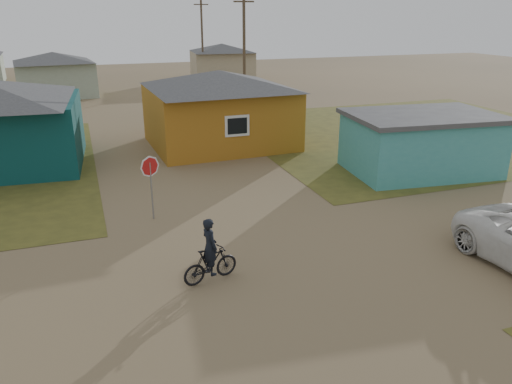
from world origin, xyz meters
TOP-DOWN VIEW (x-y plane):
  - ground at (0.00, 0.00)m, footprint 120.00×120.00m
  - grass_ne at (14.00, 13.00)m, footprint 20.00×18.00m
  - house_yellow at (2.50, 14.00)m, footprint 7.72×6.76m
  - shed_turquoise at (9.50, 6.50)m, footprint 6.71×4.93m
  - house_pale_west at (-6.00, 34.00)m, footprint 7.04×6.15m
  - house_beige_east at (10.00, 40.00)m, footprint 6.95×6.05m
  - utility_pole_near at (6.50, 22.00)m, footprint 1.40×0.20m
  - utility_pole_far at (7.50, 38.00)m, footprint 1.40×0.20m
  - stop_sign at (-2.40, 5.01)m, footprint 0.73×0.09m
  - cyclist at (-1.60, 0.30)m, footprint 1.63×0.82m

SIDE VIEW (x-z plane):
  - ground at x=0.00m, z-range 0.00..0.00m
  - grass_ne at x=14.00m, z-range 0.00..0.01m
  - cyclist at x=-1.60m, z-range -0.24..1.53m
  - shed_turquoise at x=9.50m, z-range 0.01..2.61m
  - stop_sign at x=-2.40m, z-range 0.54..2.79m
  - house_pale_west at x=-6.00m, z-range 0.06..3.66m
  - house_beige_east at x=10.00m, z-range 0.06..3.66m
  - house_yellow at x=2.50m, z-range 0.05..3.95m
  - utility_pole_near at x=6.50m, z-range 0.14..8.14m
  - utility_pole_far at x=7.50m, z-range 0.14..8.14m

